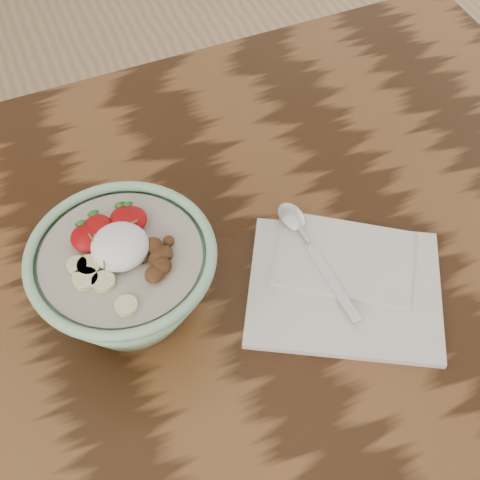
# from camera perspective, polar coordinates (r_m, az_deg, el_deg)

# --- Properties ---
(table) EXTENTS (1.60, 0.90, 0.75)m
(table) POSITION_cam_1_polar(r_m,az_deg,el_deg) (0.92, -12.16, -10.36)
(table) COLOR #311B0C
(table) RESTS_ON ground
(breakfast_bowl) EXTENTS (0.21, 0.21, 0.15)m
(breakfast_bowl) POSITION_cam_1_polar(r_m,az_deg,el_deg) (0.78, -9.72, -3.09)
(breakfast_bowl) COLOR #91C399
(breakfast_bowl) RESTS_ON table
(napkin) EXTENTS (0.30, 0.28, 0.01)m
(napkin) POSITION_cam_1_polar(r_m,az_deg,el_deg) (0.86, 8.90, -3.52)
(napkin) COLOR silver
(napkin) RESTS_ON table
(spoon) EXTENTS (0.04, 0.20, 0.01)m
(spoon) POSITION_cam_1_polar(r_m,az_deg,el_deg) (0.88, 5.23, 0.68)
(spoon) COLOR silver
(spoon) RESTS_ON napkin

